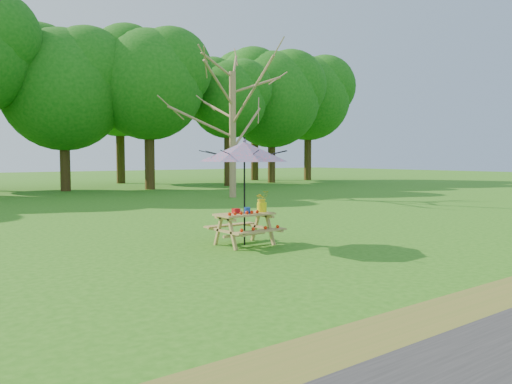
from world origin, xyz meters
TOP-DOWN VIEW (x-y plane):
  - ground at (0.00, 0.00)m, footprint 120.00×120.00m
  - drygrass_strip at (0.00, -2.80)m, footprint 120.00×1.20m
  - bare_tree at (9.93, 12.99)m, footprint 7.86×7.86m
  - picnic_table at (3.15, 2.52)m, footprint 1.20×1.32m
  - patio_umbrella at (3.15, 2.52)m, footprint 2.44×2.44m
  - produce_bins at (3.08, 2.55)m, footprint 0.31×0.37m
  - tomatoes_row at (3.00, 2.34)m, footprint 0.77×0.13m
  - flower_bucket at (3.58, 2.48)m, footprint 0.29×0.26m

SIDE VIEW (x-z plane):
  - ground at x=0.00m, z-range 0.00..0.00m
  - drygrass_strip at x=0.00m, z-range 0.00..0.01m
  - picnic_table at x=3.15m, z-range -0.01..0.66m
  - tomatoes_row at x=3.00m, z-range 0.67..0.74m
  - produce_bins at x=3.08m, z-range 0.66..0.79m
  - flower_bucket at x=3.58m, z-range 0.68..1.14m
  - patio_umbrella at x=3.15m, z-range 0.82..3.07m
  - bare_tree at x=9.93m, z-range 1.41..14.60m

